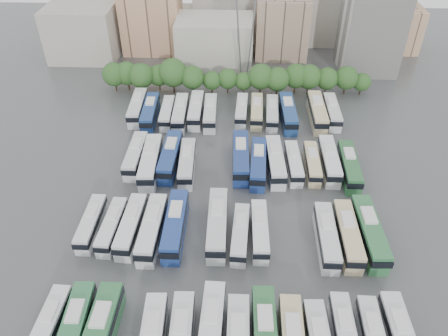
{
  "coord_description": "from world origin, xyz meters",
  "views": [
    {
      "loc": [
        1.44,
        -52.78,
        50.05
      ],
      "look_at": [
        -1.26,
        8.34,
        3.0
      ],
      "focal_mm": 35.0,
      "sensor_mm": 36.0,
      "label": 1
    }
  ],
  "objects_px": {
    "bus_r0_s1": "(74,331)",
    "bus_r3_s3": "(180,113)",
    "bus_r2_s4": "(187,163)",
    "bus_r1_s0": "(91,223)",
    "bus_r3_s4": "(196,110)",
    "bus_r2_s12": "(329,160)",
    "bus_r0_s0": "(48,329)",
    "bus_r1_s1": "(112,226)",
    "bus_r2_s9": "(275,161)",
    "bus_r2_s13": "(349,166)",
    "bus_r2_s8": "(258,163)",
    "bus_r0_s6": "(211,331)",
    "electricity_pylon": "(246,5)",
    "bus_r1_s11": "(327,236)",
    "bus_r1_s13": "(369,232)",
    "bus_r1_s8": "(260,230)",
    "bus_r3_s10": "(288,113)",
    "bus_r3_s7": "(242,110)",
    "bus_r3_s2": "(167,113)",
    "apartment_tower": "(373,19)",
    "bus_r3_s1": "(150,112)",
    "bus_r2_s3": "(170,156)",
    "bus_r1_s4": "(175,225)",
    "bus_r3_s5": "(210,113)",
    "bus_r3_s9": "(272,113)",
    "bus_r2_s2": "(151,161)",
    "bus_r1_s3": "(152,229)",
    "bus_r0_s2": "(99,336)",
    "bus_r3_s12": "(317,112)",
    "bus_r3_s13": "(332,111)",
    "bus_r1_s2": "(131,226)",
    "bus_r3_s8": "(257,111)",
    "bus_r1_s12": "(348,235)",
    "bus_r1_s6": "(217,224)",
    "bus_r2_s11": "(312,163)"
  },
  "relations": [
    {
      "from": "bus_r3_s12",
      "to": "bus_r1_s8",
      "type": "bearing_deg",
      "value": -110.83
    },
    {
      "from": "bus_r0_s6",
      "to": "bus_r2_s12",
      "type": "distance_m",
      "value": 40.81
    },
    {
      "from": "bus_r1_s11",
      "to": "bus_r2_s2",
      "type": "distance_m",
      "value": 34.41
    },
    {
      "from": "bus_r1_s13",
      "to": "bus_r3_s4",
      "type": "bearing_deg",
      "value": 127.88
    },
    {
      "from": "bus_r3_s4",
      "to": "bus_r2_s12",
      "type": "bearing_deg",
      "value": -34.07
    },
    {
      "from": "bus_r2_s13",
      "to": "bus_r1_s3",
      "type": "bearing_deg",
      "value": -151.0
    },
    {
      "from": "bus_r2_s3",
      "to": "bus_r2_s8",
      "type": "xyz_separation_m",
      "value": [
        16.41,
        -1.33,
        -0.07
      ]
    },
    {
      "from": "apartment_tower",
      "to": "bus_r3_s12",
      "type": "height_order",
      "value": "apartment_tower"
    },
    {
      "from": "bus_r3_s5",
      "to": "bus_r3_s13",
      "type": "height_order",
      "value": "bus_r3_s5"
    },
    {
      "from": "bus_r0_s2",
      "to": "bus_r1_s3",
      "type": "height_order",
      "value": "bus_r0_s2"
    },
    {
      "from": "bus_r2_s3",
      "to": "bus_r1_s2",
      "type": "bearing_deg",
      "value": -99.61
    },
    {
      "from": "bus_r1_s11",
      "to": "bus_r3_s2",
      "type": "xyz_separation_m",
      "value": [
        -29.45,
        35.66,
        -0.18
      ]
    },
    {
      "from": "bus_r3_s12",
      "to": "apartment_tower",
      "type": "bearing_deg",
      "value": 59.29
    },
    {
      "from": "bus_r3_s8",
      "to": "bus_r3_s10",
      "type": "xyz_separation_m",
      "value": [
        6.76,
        -0.85,
        0.24
      ]
    },
    {
      "from": "bus_r0_s2",
      "to": "bus_r3_s3",
      "type": "height_order",
      "value": "bus_r0_s2"
    },
    {
      "from": "bus_r0_s0",
      "to": "bus_r0_s6",
      "type": "height_order",
      "value": "bus_r0_s6"
    },
    {
      "from": "bus_r2_s4",
      "to": "bus_r3_s2",
      "type": "relative_size",
      "value": 1.11
    },
    {
      "from": "bus_r0_s0",
      "to": "bus_r0_s1",
      "type": "relative_size",
      "value": 0.89
    },
    {
      "from": "bus_r2_s3",
      "to": "bus_r3_s4",
      "type": "bearing_deg",
      "value": 81.37
    },
    {
      "from": "bus_r2_s4",
      "to": "bus_r3_s1",
      "type": "distance_m",
      "value": 20.56
    },
    {
      "from": "bus_r1_s4",
      "to": "bus_r3_s8",
      "type": "bearing_deg",
      "value": 69.74
    },
    {
      "from": "bus_r0_s0",
      "to": "bus_r1_s1",
      "type": "xyz_separation_m",
      "value": [
        3.47,
        17.86,
        -0.07
      ]
    },
    {
      "from": "bus_r2_s4",
      "to": "bus_r2_s8",
      "type": "bearing_deg",
      "value": -0.72
    },
    {
      "from": "bus_r3_s3",
      "to": "bus_r1_s13",
      "type": "bearing_deg",
      "value": -47.81
    },
    {
      "from": "bus_r3_s10",
      "to": "bus_r1_s4",
      "type": "bearing_deg",
      "value": -121.53
    },
    {
      "from": "bus_r1_s8",
      "to": "bus_r2_s2",
      "type": "xyz_separation_m",
      "value": [
        -19.73,
        16.36,
        0.36
      ]
    },
    {
      "from": "bus_r1_s8",
      "to": "bus_r3_s10",
      "type": "height_order",
      "value": "bus_r3_s10"
    },
    {
      "from": "bus_r2_s4",
      "to": "bus_r1_s0",
      "type": "bearing_deg",
      "value": -132.08
    },
    {
      "from": "apartment_tower",
      "to": "bus_r3_s1",
      "type": "bearing_deg",
      "value": -150.91
    },
    {
      "from": "bus_r0_s1",
      "to": "bus_r2_s8",
      "type": "relative_size",
      "value": 0.98
    },
    {
      "from": "bus_r2_s12",
      "to": "bus_r3_s9",
      "type": "height_order",
      "value": "bus_r2_s12"
    },
    {
      "from": "bus_r2_s8",
      "to": "apartment_tower",
      "type": "bearing_deg",
      "value": 60.38
    },
    {
      "from": "bus_r3_s4",
      "to": "bus_r3_s12",
      "type": "height_order",
      "value": "bus_r3_s12"
    },
    {
      "from": "bus_r3_s5",
      "to": "bus_r3_s9",
      "type": "distance_m",
      "value": 13.41
    },
    {
      "from": "bus_r0_s6",
      "to": "bus_r3_s7",
      "type": "relative_size",
      "value": 1.13
    },
    {
      "from": "bus_r0_s1",
      "to": "bus_r3_s3",
      "type": "xyz_separation_m",
      "value": [
        6.45,
        52.66,
        -0.01
      ]
    },
    {
      "from": "bus_r1_s12",
      "to": "bus_r2_s4",
      "type": "relative_size",
      "value": 1.03
    },
    {
      "from": "bus_r2_s12",
      "to": "bus_r3_s2",
      "type": "relative_size",
      "value": 1.13
    },
    {
      "from": "bus_r1_s4",
      "to": "electricity_pylon",
      "type": "bearing_deg",
      "value": 79.35
    },
    {
      "from": "electricity_pylon",
      "to": "bus_r1_s11",
      "type": "height_order",
      "value": "electricity_pylon"
    },
    {
      "from": "bus_r1_s13",
      "to": "bus_r2_s9",
      "type": "bearing_deg",
      "value": 125.31
    },
    {
      "from": "bus_r1_s11",
      "to": "bus_r2_s13",
      "type": "relative_size",
      "value": 0.96
    },
    {
      "from": "bus_r0_s6",
      "to": "bus_r2_s11",
      "type": "height_order",
      "value": "bus_r0_s6"
    },
    {
      "from": "bus_r0_s1",
      "to": "electricity_pylon",
      "type": "bearing_deg",
      "value": 71.84
    },
    {
      "from": "bus_r2_s9",
      "to": "bus_r2_s13",
      "type": "height_order",
      "value": "bus_r2_s9"
    },
    {
      "from": "bus_r1_s1",
      "to": "bus_r2_s9",
      "type": "xyz_separation_m",
      "value": [
        26.1,
        17.63,
        0.32
      ]
    },
    {
      "from": "electricity_pylon",
      "to": "bus_r1_s6",
      "type": "height_order",
      "value": "electricity_pylon"
    },
    {
      "from": "bus_r1_s8",
      "to": "bus_r3_s7",
      "type": "distance_m",
      "value": 36.64
    },
    {
      "from": "bus_r2_s12",
      "to": "bus_r3_s13",
      "type": "height_order",
      "value": "bus_r2_s12"
    },
    {
      "from": "bus_r1_s2",
      "to": "bus_r1_s3",
      "type": "distance_m",
      "value": 3.44
    }
  ]
}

